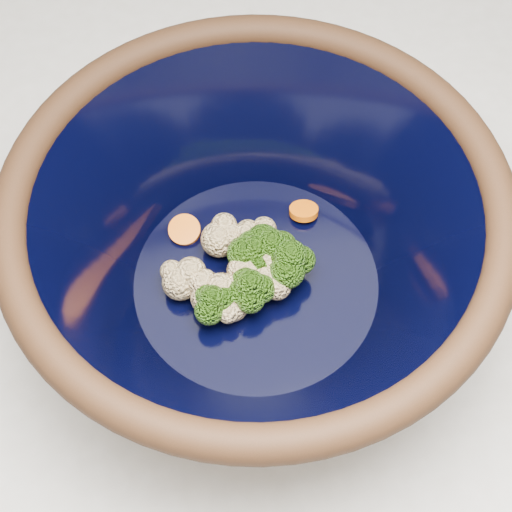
% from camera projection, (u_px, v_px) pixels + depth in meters
% --- Properties ---
extents(ground, '(3.00, 3.00, 0.00)m').
position_uv_depth(ground, '(240.00, 504.00, 1.42)').
color(ground, '#9E7A54').
rests_on(ground, ground).
extents(counter, '(1.20, 1.20, 0.90)m').
position_uv_depth(counter, '(234.00, 439.00, 1.03)').
color(counter, beige).
rests_on(counter, ground).
extents(mixing_bowl, '(0.40, 0.40, 0.17)m').
position_uv_depth(mixing_bowl, '(256.00, 246.00, 0.57)').
color(mixing_bowl, black).
rests_on(mixing_bowl, counter).
extents(vegetable_pile, '(0.15, 0.12, 0.05)m').
position_uv_depth(vegetable_pile, '(248.00, 269.00, 0.59)').
color(vegetable_pile, '#608442').
rests_on(vegetable_pile, mixing_bowl).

